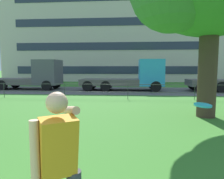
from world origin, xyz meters
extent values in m
cube|color=#565454|center=(0.00, 18.56, 0.00)|extent=(80.00, 6.46, 0.01)
cylinder|color=#333833|center=(-6.26, 13.40, 0.50)|extent=(0.04, 0.04, 1.00)
cylinder|color=#333833|center=(-2.09, 13.40, 0.50)|extent=(0.04, 0.04, 1.00)
cylinder|color=#333833|center=(2.09, 13.40, 0.50)|extent=(0.04, 0.04, 1.00)
cylinder|color=#333833|center=(6.26, 13.40, 0.50)|extent=(0.04, 0.04, 1.00)
cylinder|color=#333833|center=(0.00, 13.40, 0.45)|extent=(29.19, 0.03, 0.03)
cylinder|color=#333833|center=(0.00, 13.40, 0.95)|extent=(29.19, 0.03, 0.03)
cylinder|color=#423023|center=(5.31, 8.78, 2.07)|extent=(0.73, 0.73, 4.14)
cube|color=orange|center=(1.44, 2.02, 1.20)|extent=(0.47, 0.45, 0.63)
sphere|color=tan|center=(1.44, 2.02, 1.65)|extent=(0.22, 0.22, 0.22)
cylinder|color=tan|center=(1.44, 2.39, 1.50)|extent=(0.42, 0.57, 0.18)
cylinder|color=tan|center=(1.25, 1.90, 1.19)|extent=(0.09, 0.09, 0.62)
cylinder|color=#2DB2C6|center=(3.31, 3.34, 1.42)|extent=(0.38, 0.38, 0.05)
cube|color=#4C4C51|center=(-5.37, 18.95, 1.60)|extent=(2.17, 2.36, 2.30)
cube|color=#283342|center=(-4.47, 18.93, 1.94)|extent=(0.18, 1.84, 0.87)
cube|color=#56514C|center=(-9.01, 19.07, 0.73)|extent=(5.27, 2.46, 0.56)
cylinder|color=black|center=(-5.02, 20.00, 0.45)|extent=(0.91, 0.33, 0.90)
cylinder|color=black|center=(-5.08, 17.89, 0.45)|extent=(0.91, 0.33, 0.90)
cylinder|color=black|center=(-9.24, 20.13, 0.45)|extent=(0.91, 0.33, 0.90)
cylinder|color=black|center=(-9.31, 18.02, 0.45)|extent=(0.91, 0.33, 0.90)
cylinder|color=black|center=(-10.80, 20.18, 0.45)|extent=(0.91, 0.33, 0.90)
cube|color=#2D99D1|center=(4.08, 18.73, 1.60)|extent=(2.10, 2.30, 2.30)
cube|color=#283342|center=(4.97, 18.73, 1.94)|extent=(0.12, 1.84, 0.87)
cube|color=#56514C|center=(0.43, 18.73, 0.73)|extent=(5.20, 2.30, 0.56)
cylinder|color=black|center=(4.39, 19.79, 0.45)|extent=(0.90, 0.30, 0.90)
cylinder|color=black|center=(4.39, 17.68, 0.45)|extent=(0.90, 0.30, 0.90)
cylinder|color=black|center=(0.17, 19.79, 0.45)|extent=(0.90, 0.30, 0.90)
cylinder|color=black|center=(0.17, 17.68, 0.45)|extent=(0.90, 0.30, 0.90)
cylinder|color=black|center=(-1.39, 19.79, 0.45)|extent=(0.90, 0.30, 0.90)
cylinder|color=black|center=(-1.39, 17.68, 0.45)|extent=(0.90, 0.30, 0.90)
cube|color=#56514C|center=(9.87, 18.64, 0.73)|extent=(5.23, 2.37, 0.56)
cylinder|color=black|center=(9.60, 19.70, 0.45)|extent=(0.90, 0.31, 0.90)
cylinder|color=black|center=(9.62, 17.58, 0.45)|extent=(0.90, 0.31, 0.90)
cylinder|color=black|center=(8.04, 19.68, 0.45)|extent=(0.90, 0.31, 0.90)
cylinder|color=black|center=(8.06, 17.56, 0.45)|extent=(0.90, 0.31, 0.90)
cube|color=beige|center=(-0.77, 36.68, 6.80)|extent=(32.66, 12.85, 13.61)
cube|color=#283342|center=(-0.77, 30.22, 1.70)|extent=(27.43, 0.06, 1.10)
cube|color=#283342|center=(-0.77, 30.22, 5.10)|extent=(27.43, 0.06, 1.10)
cube|color=#283342|center=(-0.77, 30.22, 8.51)|extent=(27.43, 0.06, 1.10)
camera|label=1|loc=(2.16, 0.02, 2.00)|focal=33.58mm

